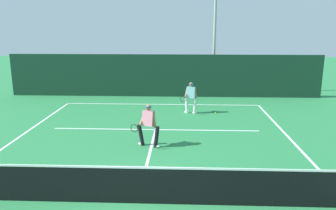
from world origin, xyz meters
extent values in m
plane|color=#2A7F46|center=(0.00, 0.00, 0.00)|extent=(80.00, 80.00, 0.00)
cube|color=white|center=(0.00, 10.80, 0.00)|extent=(10.84, 0.10, 0.01)
cube|color=white|center=(0.00, 6.11, 0.00)|extent=(8.83, 0.10, 0.01)
cube|color=white|center=(0.00, 3.20, 0.00)|extent=(0.10, 6.40, 0.01)
cube|color=black|center=(0.00, 0.00, 0.48)|extent=(11.69, 0.02, 0.95)
cube|color=white|center=(0.00, 0.00, 0.98)|extent=(11.69, 0.03, 0.05)
cylinder|color=black|center=(0.20, 4.00, 0.40)|extent=(0.27, 0.21, 0.81)
cylinder|color=black|center=(-0.40, 4.21, 0.40)|extent=(0.32, 0.23, 0.81)
ellipsoid|color=white|center=(0.20, 4.00, 0.04)|extent=(0.28, 0.19, 0.09)
ellipsoid|color=white|center=(-0.40, 4.21, 0.04)|extent=(0.28, 0.19, 0.09)
cube|color=pink|center=(-0.10, 4.11, 1.08)|extent=(0.49, 0.42, 0.59)
cylinder|color=#9E704C|center=(0.11, 4.03, 1.05)|extent=(0.19, 0.15, 0.62)
cylinder|color=#9E704C|center=(-0.32, 4.18, 1.05)|extent=(0.26, 0.52, 0.48)
sphere|color=#9E704C|center=(-0.10, 4.11, 1.48)|extent=(0.21, 0.21, 0.21)
cylinder|color=#19478C|center=(-0.10, 4.11, 1.52)|extent=(0.30, 0.30, 0.04)
cylinder|color=black|center=(-0.45, 3.96, 0.84)|extent=(0.12, 0.26, 0.03)
torus|color=black|center=(-0.56, 3.64, 0.84)|extent=(0.28, 0.12, 0.29)
cylinder|color=silver|center=(1.78, 8.89, 0.40)|extent=(0.20, 0.18, 0.81)
cylinder|color=silver|center=(1.36, 8.98, 0.40)|extent=(0.21, 0.18, 0.81)
ellipsoid|color=white|center=(1.78, 8.89, 0.04)|extent=(0.28, 0.16, 0.09)
ellipsoid|color=white|center=(1.36, 8.98, 0.04)|extent=(0.28, 0.16, 0.09)
cube|color=#8CCCE0|center=(1.57, 8.93, 1.08)|extent=(0.46, 0.33, 0.57)
cylinder|color=#9E704C|center=(1.80, 8.89, 1.06)|extent=(0.19, 0.13, 0.62)
cylinder|color=#9E704C|center=(1.34, 8.98, 1.06)|extent=(0.20, 0.56, 0.45)
sphere|color=#9E704C|center=(1.57, 8.93, 1.49)|extent=(0.21, 0.21, 0.21)
cylinder|color=#19478C|center=(1.57, 8.93, 1.53)|extent=(0.27, 0.27, 0.04)
cylinder|color=black|center=(1.25, 8.74, 0.84)|extent=(0.08, 0.26, 0.03)
torus|color=black|center=(1.18, 8.41, 0.84)|extent=(0.29, 0.08, 0.29)
sphere|color=#D1E033|center=(2.83, 8.90, 0.03)|extent=(0.07, 0.07, 0.07)
cube|color=#153726|center=(0.00, 12.97, 1.32)|extent=(19.32, 0.12, 2.63)
cylinder|color=#9EA39E|center=(3.13, 13.87, 4.06)|extent=(0.18, 0.18, 8.12)
camera|label=1|loc=(1.11, -7.61, 4.41)|focal=35.77mm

